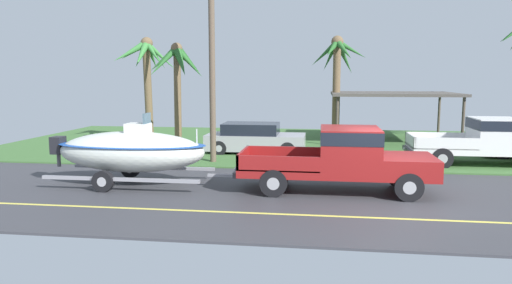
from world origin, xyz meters
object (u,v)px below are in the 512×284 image
(carport_awning, at_px, (393,95))
(parked_sedan_near, at_px, (255,139))
(palm_tree_near_right, at_px, (146,64))
(pickup_truck_towing, at_px, (348,157))
(palm_tree_far_left, at_px, (179,71))
(utility_pole, at_px, (212,46))
(parked_pickup_background, at_px, (494,140))
(palm_tree_far_right, at_px, (338,65))
(boat_on_trailer, at_px, (131,151))

(carport_awning, bearing_deg, parked_sedan_near, -143.86)
(parked_sedan_near, xyz_separation_m, palm_tree_near_right, (-6.02, 2.60, 3.43))
(pickup_truck_towing, height_order, palm_tree_far_left, palm_tree_far_left)
(palm_tree_far_left, height_order, utility_pole, utility_pole)
(palm_tree_near_right, bearing_deg, parked_sedan_near, -23.38)
(parked_pickup_background, relative_size, palm_tree_far_right, 1.03)
(palm_tree_far_right, bearing_deg, utility_pole, -125.01)
(boat_on_trailer, xyz_separation_m, parked_sedan_near, (3.00, 6.85, -0.41))
(boat_on_trailer, height_order, parked_sedan_near, boat_on_trailer)
(carport_awning, distance_m, palm_tree_near_right, 13.03)
(carport_awning, xyz_separation_m, palm_tree_far_right, (-2.93, -0.27, 1.54))
(palm_tree_near_right, bearing_deg, carport_awning, 10.22)
(pickup_truck_towing, relative_size, parked_pickup_background, 1.03)
(parked_sedan_near, distance_m, carport_awning, 8.51)
(boat_on_trailer, bearing_deg, palm_tree_near_right, 107.73)
(parked_pickup_background, height_order, carport_awning, carport_awning)
(parked_pickup_background, xyz_separation_m, utility_pole, (-10.88, -0.78, 3.58))
(parked_pickup_background, bearing_deg, parked_sedan_near, 168.98)
(palm_tree_far_left, bearing_deg, pickup_truck_towing, -41.02)
(boat_on_trailer, xyz_separation_m, palm_tree_far_left, (-0.27, 6.15, 2.63))
(parked_sedan_near, distance_m, palm_tree_far_left, 4.52)
(utility_pole, bearing_deg, carport_awning, 43.25)
(carport_awning, relative_size, palm_tree_far_right, 1.14)
(parked_sedan_near, relative_size, palm_tree_near_right, 0.80)
(pickup_truck_towing, bearing_deg, parked_sedan_near, 119.03)
(carport_awning, height_order, palm_tree_far_right, palm_tree_far_right)
(parked_pickup_background, xyz_separation_m, palm_tree_far_left, (-12.84, 1.16, 2.68))
(parked_pickup_background, xyz_separation_m, carport_awning, (-2.87, 6.76, 1.48))
(carport_awning, distance_m, palm_tree_far_right, 3.32)
(pickup_truck_towing, relative_size, parked_sedan_near, 1.35)
(palm_tree_near_right, xyz_separation_m, utility_pole, (4.71, -5.25, 0.51))
(pickup_truck_towing, height_order, palm_tree_near_right, palm_tree_near_right)
(parked_sedan_near, xyz_separation_m, carport_awning, (6.71, 4.90, 1.84))
(pickup_truck_towing, xyz_separation_m, palm_tree_far_left, (-7.07, 6.15, 2.65))
(parked_sedan_near, bearing_deg, parked_pickup_background, -11.02)
(carport_awning, height_order, utility_pole, utility_pole)
(pickup_truck_towing, relative_size, utility_pole, 0.67)
(parked_sedan_near, height_order, palm_tree_far_left, palm_tree_far_left)
(utility_pole, bearing_deg, parked_sedan_near, 63.65)
(pickup_truck_towing, xyz_separation_m, carport_awning, (2.91, 11.74, 1.45))
(palm_tree_far_right, bearing_deg, pickup_truck_towing, -89.90)
(boat_on_trailer, relative_size, palm_tree_far_right, 1.08)
(carport_awning, distance_m, palm_tree_far_left, 11.50)
(boat_on_trailer, distance_m, palm_tree_far_left, 6.69)
(palm_tree_far_right, distance_m, utility_pole, 8.89)
(boat_on_trailer, xyz_separation_m, carport_awning, (9.71, 11.74, 1.43))
(parked_sedan_near, distance_m, palm_tree_far_right, 6.86)
(palm_tree_far_right, height_order, utility_pole, utility_pole)
(utility_pole, bearing_deg, parked_pickup_background, 4.09)
(parked_pickup_background, distance_m, utility_pole, 11.48)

